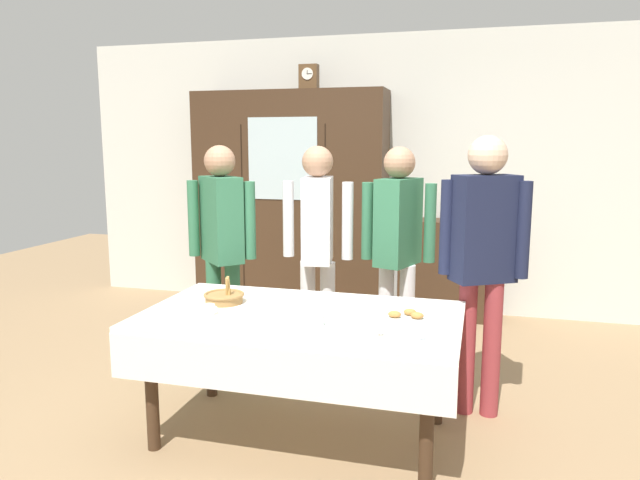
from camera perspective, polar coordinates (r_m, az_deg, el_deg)
name	(u,v)px	position (r m, az deg, el deg)	size (l,w,h in m)	color
ground_plane	(311,419)	(3.76, -0.84, -16.92)	(12.00, 12.00, 0.00)	#997A56
back_wall	(385,174)	(5.97, 6.28, 6.33)	(6.40, 0.10, 2.70)	silver
dining_table	(299,331)	(3.31, -2.02, -8.81)	(1.76, 1.01, 0.73)	#3D2819
wall_cabinet	(290,202)	(5.91, -2.89, 3.72)	(1.91, 0.46, 2.16)	#3D2819
mantel_clock	(309,77)	(5.86, -1.08, 15.43)	(0.18, 0.11, 0.24)	brown
bookshelf_low	(449,269)	(5.77, 12.34, -2.77)	(0.94, 0.35, 0.94)	#3D2819
book_stack	(451,214)	(5.68, 12.53, 2.42)	(0.17, 0.22, 0.12)	#2D5184
tea_cup_back_edge	(372,332)	(2.93, 5.01, -8.80)	(0.13, 0.13, 0.06)	white
tea_cup_near_right	(414,335)	(2.90, 9.04, -9.08)	(0.13, 0.13, 0.06)	white
tea_cup_far_right	(317,321)	(3.08, -0.25, -7.80)	(0.13, 0.13, 0.06)	silver
tea_cup_near_left	(208,311)	(3.32, -10.73, -6.76)	(0.13, 0.13, 0.06)	white
bread_basket	(224,297)	(3.56, -9.24, -5.46)	(0.24, 0.24, 0.16)	#9E7542
pastry_plate	(406,318)	(3.22, 8.32, -7.43)	(0.28, 0.28, 0.05)	white
spoon_front_edge	(260,311)	(3.35, -5.85, -6.87)	(0.12, 0.02, 0.01)	silver
spoon_near_right	(350,302)	(3.54, 2.90, -5.95)	(0.12, 0.02, 0.01)	silver
spoon_mid_right	(365,310)	(3.38, 4.39, -6.73)	(0.12, 0.02, 0.01)	silver
person_behind_table_right	(398,239)	(4.18, 7.53, 0.13)	(0.52, 0.41, 1.64)	silver
person_behind_table_left	(222,236)	(4.31, -9.46, 0.43)	(0.52, 0.39, 1.65)	#33704C
person_by_cabinet	(483,248)	(3.64, 15.51, -0.75)	(0.52, 0.35, 1.71)	#933338
person_beside_shelf	(318,236)	(4.24, -0.23, 0.37)	(0.52, 0.39, 1.64)	silver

